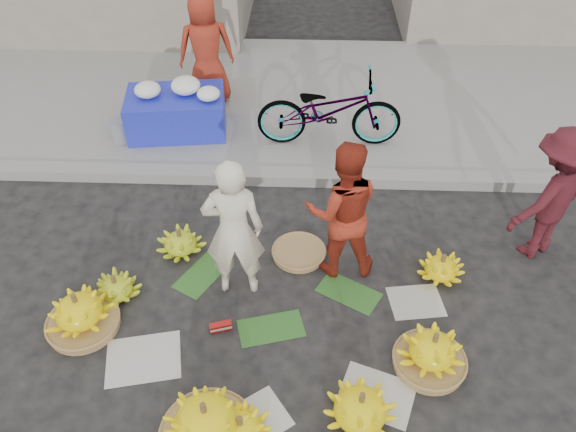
{
  "coord_description": "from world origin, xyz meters",
  "views": [
    {
      "loc": [
        0.2,
        -3.65,
        4.59
      ],
      "look_at": [
        0.04,
        0.72,
        0.7
      ],
      "focal_mm": 35.0,
      "sensor_mm": 36.0,
      "label": 1
    }
  ],
  "objects_px": {
    "banana_bunch_4": "(432,352)",
    "vendor_cream": "(234,230)",
    "banana_bunch_0": "(80,313)",
    "bicycle": "(329,110)",
    "flower_table": "(177,110)"
  },
  "relations": [
    {
      "from": "banana_bunch_4",
      "to": "vendor_cream",
      "type": "relative_size",
      "value": 0.47
    },
    {
      "from": "banana_bunch_0",
      "to": "banana_bunch_4",
      "type": "distance_m",
      "value": 3.41
    },
    {
      "from": "banana_bunch_0",
      "to": "banana_bunch_4",
      "type": "bearing_deg",
      "value": -5.37
    },
    {
      "from": "banana_bunch_0",
      "to": "bicycle",
      "type": "relative_size",
      "value": 0.42
    },
    {
      "from": "banana_bunch_4",
      "to": "bicycle",
      "type": "height_order",
      "value": "bicycle"
    },
    {
      "from": "banana_bunch_0",
      "to": "bicycle",
      "type": "distance_m",
      "value": 4.08
    },
    {
      "from": "vendor_cream",
      "to": "bicycle",
      "type": "relative_size",
      "value": 0.85
    },
    {
      "from": "banana_bunch_0",
      "to": "banana_bunch_4",
      "type": "relative_size",
      "value": 1.06
    },
    {
      "from": "flower_table",
      "to": "bicycle",
      "type": "distance_m",
      "value": 2.16
    },
    {
      "from": "banana_bunch_4",
      "to": "bicycle",
      "type": "bearing_deg",
      "value": 104.41
    },
    {
      "from": "vendor_cream",
      "to": "flower_table",
      "type": "relative_size",
      "value": 1.15
    },
    {
      "from": "vendor_cream",
      "to": "bicycle",
      "type": "distance_m",
      "value": 2.8
    },
    {
      "from": "vendor_cream",
      "to": "banana_bunch_4",
      "type": "bearing_deg",
      "value": 150.28
    },
    {
      "from": "banana_bunch_0",
      "to": "flower_table",
      "type": "bearing_deg",
      "value": 84.15
    },
    {
      "from": "banana_bunch_0",
      "to": "flower_table",
      "type": "height_order",
      "value": "flower_table"
    }
  ]
}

